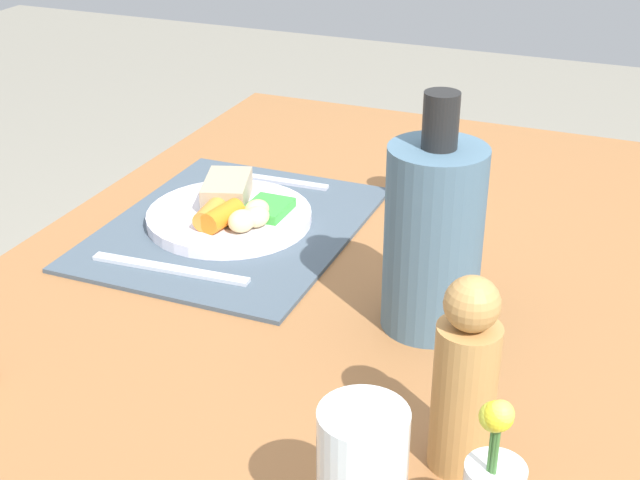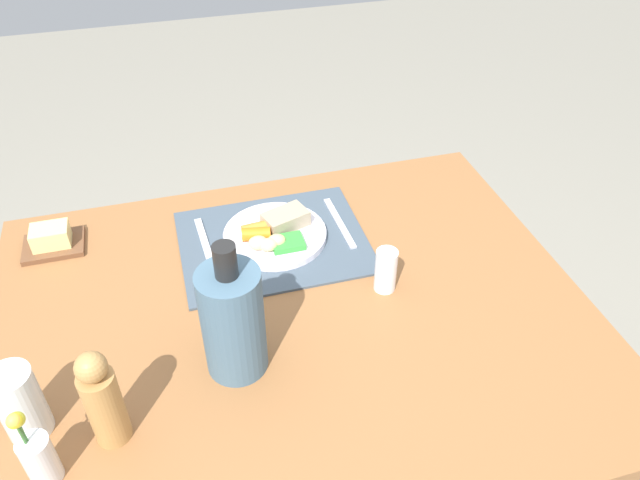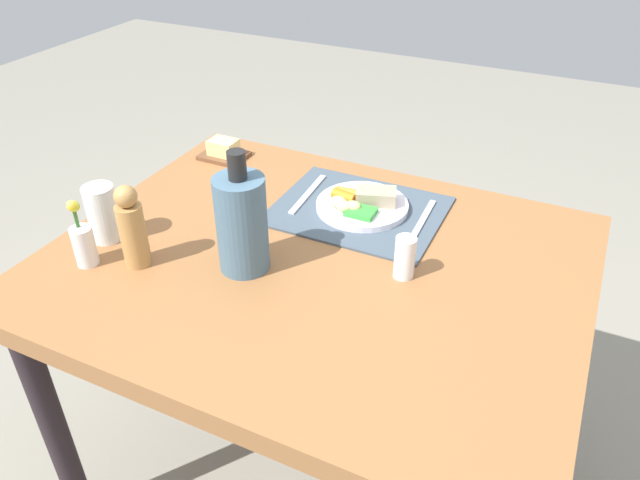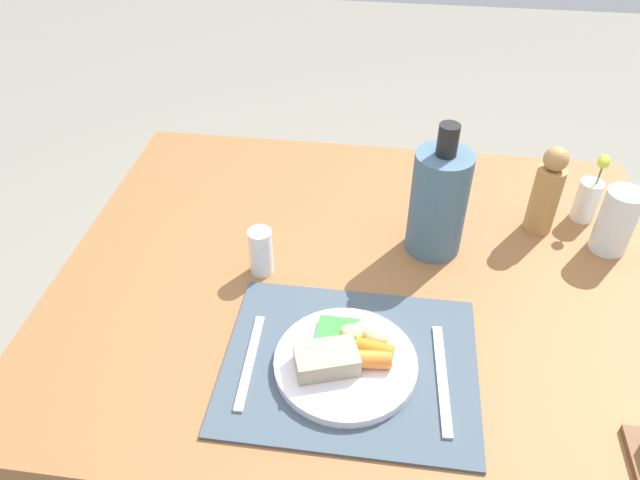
# 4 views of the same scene
# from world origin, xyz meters

# --- Properties ---
(dining_table) EXTENTS (1.17, 0.95, 0.78)m
(dining_table) POSITION_xyz_m (0.00, 0.00, 0.69)
(dining_table) COLOR brown
(dining_table) RESTS_ON ground_plane
(placemat) EXTENTS (0.41, 0.33, 0.01)m
(placemat) POSITION_xyz_m (-0.01, -0.23, 0.78)
(placemat) COLOR #404E5B
(placemat) RESTS_ON dining_table
(dinner_plate) EXTENTS (0.23, 0.23, 0.05)m
(dinner_plate) POSITION_xyz_m (-0.01, -0.23, 0.80)
(dinner_plate) COLOR white
(dinner_plate) RESTS_ON placemat
(fork) EXTENTS (0.02, 0.19, 0.00)m
(fork) POSITION_xyz_m (-0.17, -0.25, 0.79)
(fork) COLOR silver
(fork) RESTS_ON placemat
(knife) EXTENTS (0.03, 0.22, 0.00)m
(knife) POSITION_xyz_m (0.14, -0.24, 0.79)
(knife) COLOR silver
(knife) RESTS_ON placemat
(cooler_bottle) EXTENTS (0.11, 0.11, 0.28)m
(cooler_bottle) POSITION_xyz_m (0.13, 0.10, 0.89)
(cooler_bottle) COLOR #466479
(cooler_bottle) RESTS_ON dining_table
(butter_dish) EXTENTS (0.13, 0.10, 0.06)m
(butter_dish) POSITION_xyz_m (0.47, -0.34, 0.80)
(butter_dish) COLOR brown
(butter_dish) RESTS_ON dining_table
(pepper_mill) EXTENTS (0.06, 0.06, 0.19)m
(pepper_mill) POSITION_xyz_m (0.35, 0.19, 0.87)
(pepper_mill) COLOR #B28247
(pepper_mill) RESTS_ON dining_table
(flower_vase) EXTENTS (0.05, 0.05, 0.16)m
(flower_vase) POSITION_xyz_m (0.45, 0.24, 0.84)
(flower_vase) COLOR silver
(flower_vase) RESTS_ON dining_table
(water_tumbler) EXTENTS (0.07, 0.07, 0.14)m
(water_tumbler) POSITION_xyz_m (0.48, 0.14, 0.84)
(water_tumbler) COLOR silver
(water_tumbler) RESTS_ON dining_table
(salt_shaker) EXTENTS (0.04, 0.04, 0.10)m
(salt_shaker) POSITION_xyz_m (-0.20, -0.02, 0.83)
(salt_shaker) COLOR white
(salt_shaker) RESTS_ON dining_table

